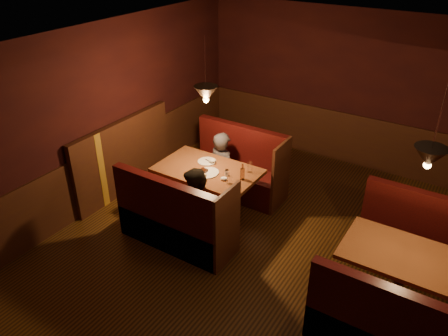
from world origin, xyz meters
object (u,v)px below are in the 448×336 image
Objects in this scene: second_bench_near at (381,331)px; main_bench_far at (239,172)px; main_bench_near at (175,224)px; diner_b at (197,195)px; main_table at (209,180)px; diner_a at (222,156)px; second_bench_far at (414,245)px; second_table at (401,267)px.

main_bench_far is at bearing 145.23° from second_bench_near.
diner_b reaches higher than main_bench_near.
main_bench_near is 1.17× the size of diner_b.
main_table is 0.93m from main_bench_near.
second_bench_far is at bearing -167.20° from diner_a.
main_bench_near is 1.12× the size of second_bench_far.
second_bench_near is (0.03, -0.83, -0.23)m from second_table.
second_bench_far is at bearing -7.90° from main_bench_far.
main_bench_far is 3.02m from second_bench_far.
second_bench_near is (2.99, -0.30, -0.02)m from main_bench_near.
main_bench_near is 1.12× the size of second_bench_near.
second_bench_near reaches higher than main_table.
main_bench_far reaches higher than main_table.
main_table is at bearing -91.15° from main_bench_far.
second_bench_near is at bearing -90.00° from second_bench_far.
main_bench_near is at bearing 111.39° from diner_a.
main_bench_near is at bearing 174.31° from second_bench_near.
diner_a is at bearing -120.17° from main_bench_far.
main_bench_near reaches higher than main_table.
second_table is 0.90× the size of second_bench_far.
second_bench_far is at bearing 8.94° from main_table.
main_bench_far is at bearing 90.00° from main_bench_near.
main_bench_near is 1.57m from diner_a.
second_bench_far is 1.66m from second_bench_near.
main_table is 3.25m from second_bench_near.
main_bench_far is 1.78m from main_bench_near.
diner_a is at bearing 150.17° from second_bench_near.
main_bench_far is 1.13× the size of diner_a.
diner_b is at bearing -72.20° from main_table.
diner_b is at bearing -175.74° from second_table.
main_bench_far is 1.00× the size of main_bench_near.
second_bench_near is at bearing 165.59° from diner_a.
main_bench_far is 3.22m from second_table.
diner_b is at bearing 167.58° from second_bench_near.
main_bench_near is 3.01m from second_bench_near.
diner_b reaches higher than main_table.
diner_a is (-0.16, -0.27, 0.39)m from main_bench_far.
main_bench_far is 1.51m from diner_b.
main_bench_far is 3.64m from second_bench_near.
diner_b is (0.16, -1.45, 0.36)m from main_bench_far.
diner_a is at bearing 113.92° from diner_b.
second_bench_far is (3.01, 0.47, -0.30)m from main_table.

